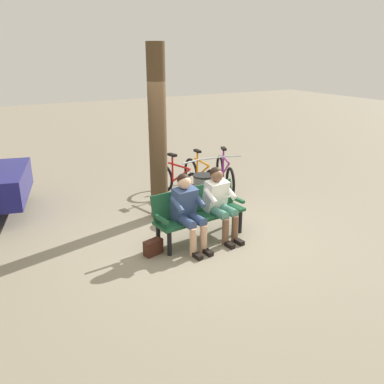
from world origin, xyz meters
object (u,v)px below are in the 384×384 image
(person_companion, at_px, (188,208))
(litter_bin, at_px, (203,194))
(tree_trunk, at_px, (158,135))
(bicycle_black, at_px, (201,177))
(handbag, at_px, (153,247))
(person_reading, at_px, (219,200))
(bench, at_px, (198,210))
(bicycle_green, at_px, (178,182))
(bicycle_blue, at_px, (225,174))

(person_companion, relative_size, litter_bin, 1.58)
(tree_trunk, relative_size, bicycle_black, 1.87)
(handbag, distance_m, tree_trunk, 2.12)
(person_companion, distance_m, litter_bin, 1.52)
(person_reading, relative_size, tree_trunk, 0.38)
(person_reading, xyz_separation_m, tree_trunk, (0.49, -1.31, 0.91))
(person_reading, xyz_separation_m, litter_bin, (-0.33, -1.08, -0.28))
(person_reading, height_order, handbag, person_reading)
(bench, relative_size, handbag, 5.47)
(person_companion, relative_size, bicycle_green, 0.73)
(bench, height_order, person_companion, person_companion)
(person_companion, xyz_separation_m, bicycle_green, (-0.92, -2.11, -0.30))
(person_companion, xyz_separation_m, handbag, (0.59, -0.02, -0.54))
(bench, distance_m, bicycle_black, 2.29)
(person_reading, distance_m, handbag, 1.35)
(handbag, xyz_separation_m, litter_bin, (-1.56, -1.12, 0.26))
(person_reading, relative_size, person_companion, 1.00)
(handbag, bearing_deg, bicycle_blue, -142.58)
(tree_trunk, bearing_deg, bench, 97.81)
(bench, bearing_deg, handbag, 5.07)
(bench, bearing_deg, person_companion, 26.97)
(tree_trunk, distance_m, litter_bin, 1.46)
(bicycle_blue, bearing_deg, bicycle_black, -77.56)
(litter_bin, relative_size, bicycle_black, 0.45)
(bicycle_blue, height_order, bicycle_black, same)
(person_reading, height_order, tree_trunk, tree_trunk)
(person_reading, distance_m, litter_bin, 1.16)
(person_reading, xyz_separation_m, person_companion, (0.64, 0.07, -0.00))
(bench, relative_size, person_reading, 1.37)
(bicycle_green, bearing_deg, handbag, -50.36)
(litter_bin, xyz_separation_m, bicycle_green, (0.04, -0.96, -0.02))
(person_reading, height_order, person_companion, same)
(person_companion, distance_m, bicycle_green, 2.32)
(bicycle_black, bearing_deg, person_companion, -31.71)
(tree_trunk, height_order, bicycle_blue, tree_trunk)
(bicycle_black, bearing_deg, bicycle_green, -83.01)
(tree_trunk, xyz_separation_m, bicycle_black, (-1.36, -0.77, -1.21))
(handbag, bearing_deg, person_reading, -177.97)
(person_companion, height_order, bicycle_blue, person_companion)
(tree_trunk, bearing_deg, person_companion, 84.12)
(person_reading, xyz_separation_m, bicycle_black, (-0.86, -2.08, -0.31))
(person_companion, distance_m, bicycle_blue, 2.94)
(bicycle_blue, bearing_deg, tree_trunk, -50.00)
(person_companion, xyz_separation_m, bicycle_black, (-1.50, -2.15, -0.30))
(litter_bin, bearing_deg, person_reading, 73.22)
(person_reading, distance_m, bicycle_black, 2.27)
(person_companion, relative_size, bicycle_blue, 0.75)
(bench, bearing_deg, tree_trunk, -88.11)
(bench, distance_m, litter_bin, 1.16)
(litter_bin, bearing_deg, tree_trunk, -15.78)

